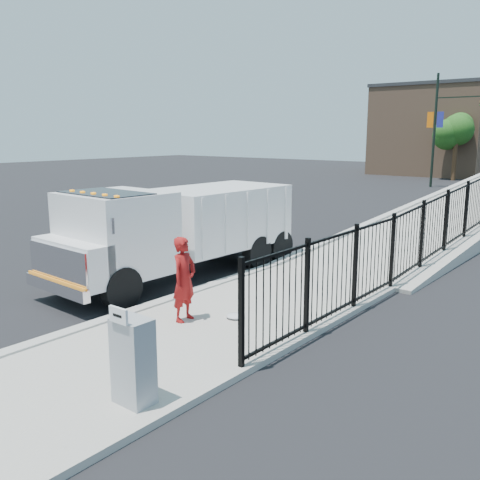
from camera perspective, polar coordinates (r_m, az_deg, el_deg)
The scene contains 12 objects.
ground at distance 12.68m, azimuth -6.85°, elevation -6.58°, with size 120.00×120.00×0.00m, color black.
sidewalk at distance 10.05m, azimuth -7.26°, elevation -11.12°, with size 3.55×12.00×0.12m, color #9E998E.
curb at distance 11.42m, azimuth -14.09°, elevation -8.47°, with size 0.30×12.00×0.16m, color #ADAAA3.
ramp at distance 25.57m, azimuth 23.39°, elevation 1.68°, with size 3.95×24.00×1.70m, color #9E998E.
truck at distance 14.39m, azimuth -6.98°, elevation 1.46°, with size 2.70×7.53×2.55m.
worker at distance 10.87m, azimuth -5.98°, elevation -4.18°, with size 0.63×0.42×1.74m, color maroon.
utility_cabinet at distance 7.83m, azimuth -11.31°, elevation -12.55°, with size 0.55×0.40×1.25m, color gray.
arrow_sign at distance 7.44m, azimuth -12.84°, elevation -7.84°, with size 0.35×0.04×0.22m, color white.
debris at distance 11.18m, azimuth -0.49°, elevation -8.08°, with size 0.39×0.39×0.10m, color silver.
light_pole_0 at distance 41.26m, azimuth 20.47°, elevation 11.33°, with size 3.77×0.22×8.00m.
tree_0 at distance 47.94m, azimuth 22.11°, elevation 10.63°, with size 2.67×2.67×5.33m.
building at distance 55.31m, azimuth 20.40°, elevation 10.79°, with size 10.00×10.00×8.00m, color #8C664C.
Camera 1 is at (8.65, -8.42, 3.89)m, focal length 40.00 mm.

